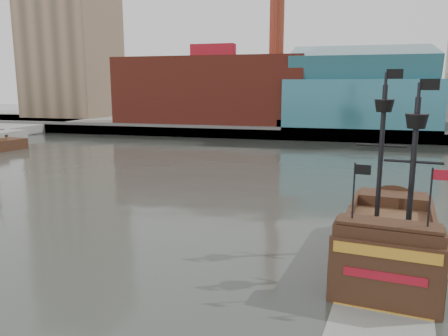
# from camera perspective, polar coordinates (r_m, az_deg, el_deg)

# --- Properties ---
(ground) EXTENTS (400.00, 400.00, 0.00)m
(ground) POSITION_cam_1_polar(r_m,az_deg,el_deg) (28.22, 0.60, -11.64)
(ground) COLOR #272A25
(ground) RESTS_ON ground
(promenade_far) EXTENTS (220.00, 60.00, 2.00)m
(promenade_far) POSITION_cam_1_polar(r_m,az_deg,el_deg) (117.89, 11.78, 5.70)
(promenade_far) COLOR slate
(promenade_far) RESTS_ON ground
(seawall) EXTENTS (220.00, 1.00, 2.60)m
(seawall) POSITION_cam_1_polar(r_m,az_deg,el_deg) (88.55, 10.68, 4.37)
(seawall) COLOR #4C4C49
(seawall) RESTS_ON ground
(skyline) EXTENTS (149.00, 45.00, 62.00)m
(skyline) POSITION_cam_1_polar(r_m,az_deg,el_deg) (110.75, 14.85, 17.49)
(skyline) COLOR #7D634B
(skyline) RESTS_ON promenade_far
(pirate_ship) EXTENTS (7.13, 17.34, 12.60)m
(pirate_ship) POSITION_cam_1_polar(r_m,az_deg,el_deg) (28.87, 20.68, -9.41)
(pirate_ship) COLOR black
(pirate_ship) RESTS_ON ground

